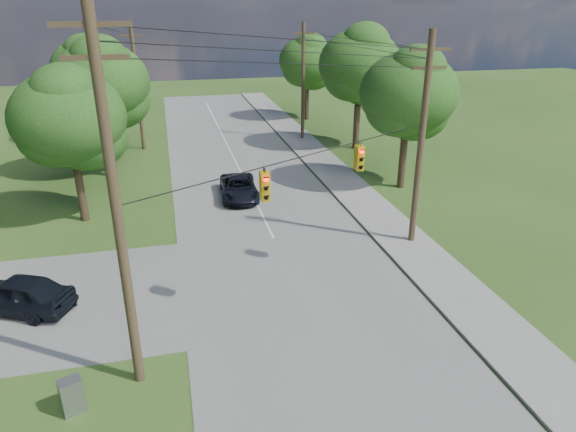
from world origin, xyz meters
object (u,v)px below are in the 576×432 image
object	(u,v)px
pole_sw	(116,206)
control_cabinet	(72,396)
pole_ne	(421,139)
car_cross_dark	(17,294)
pole_north_w	(137,87)
car_main_north	(239,188)
pole_north_e	(303,81)

from	to	relation	value
pole_sw	control_cabinet	bearing A→B (deg)	-151.59
pole_ne	car_cross_dark	xyz separation A→B (m)	(-18.33, -2.28, -4.66)
pole_sw	pole_north_w	distance (m)	29.62
pole_north_w	pole_sw	bearing A→B (deg)	-89.23
pole_north_w	pole_ne	bearing A→B (deg)	-57.71
car_main_north	pole_ne	bearing A→B (deg)	-44.30
pole_north_w	car_main_north	distance (m)	15.50
car_cross_dark	pole_north_e	bearing A→B (deg)	167.84
pole_north_w	control_cabinet	world-z (taller)	pole_north_w
pole_ne	control_cabinet	world-z (taller)	pole_ne
pole_north_w	car_cross_dark	xyz separation A→B (m)	(-4.43, -24.28, -4.32)
pole_sw	car_cross_dark	world-z (taller)	pole_sw
pole_north_e	car_main_north	world-z (taller)	pole_north_e
pole_north_e	control_cabinet	size ratio (longest dim) A/B	8.41
pole_north_w	car_main_north	xyz separation A→B (m)	(6.13, -13.53, -4.44)
pole_sw	car_main_north	world-z (taller)	pole_sw
car_cross_dark	car_main_north	distance (m)	15.06
pole_north_w	control_cabinet	bearing A→B (deg)	-92.82
pole_north_e	car_main_north	distance (m)	16.22
pole_ne	pole_north_w	size ratio (longest dim) A/B	1.05
pole_sw	pole_north_e	xyz separation A→B (m)	(13.50, 29.60, -1.10)
pole_north_w	car_cross_dark	bearing A→B (deg)	-100.34
car_main_north	control_cabinet	world-z (taller)	car_main_north
car_cross_dark	car_main_north	xyz separation A→B (m)	(10.55, 10.75, -0.11)
pole_ne	pole_north_e	bearing A→B (deg)	90.00
pole_ne	car_cross_dark	bearing A→B (deg)	-172.92
pole_sw	pole_north_e	distance (m)	32.55
pole_sw	car_main_north	xyz separation A→B (m)	(5.73, 16.07, -5.53)
car_cross_dark	car_main_north	bearing A→B (deg)	160.41
pole_ne	car_cross_dark	world-z (taller)	pole_ne
pole_north_e	car_cross_dark	bearing A→B (deg)	-127.05
car_cross_dark	pole_north_w	bearing A→B (deg)	-165.45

